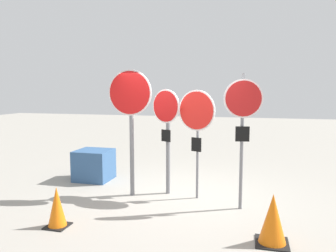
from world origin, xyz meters
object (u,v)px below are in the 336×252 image
stop_sign_0 (130,107)px  stop_sign_1 (167,124)px  stop_sign_3 (243,114)px  traffic_cone_0 (273,219)px  stop_sign_2 (197,118)px  storage_crate (94,165)px  traffic_cone_1 (57,207)px

stop_sign_0 → stop_sign_1: 0.82m
stop_sign_1 → stop_sign_3: size_ratio=0.89×
stop_sign_1 → traffic_cone_0: (2.02, -1.79, -1.12)m
stop_sign_2 → storage_crate: (-2.62, 0.74, -1.26)m
stop_sign_0 → traffic_cone_0: bearing=-26.9°
stop_sign_1 → stop_sign_0: bearing=-129.5°
stop_sign_2 → traffic_cone_0: 2.48m
traffic_cone_0 → stop_sign_2: bearing=130.1°
stop_sign_1 → stop_sign_3: (1.54, -0.54, 0.27)m
storage_crate → traffic_cone_0: bearing=-30.8°
stop_sign_2 → traffic_cone_1: stop_sign_2 is taller
stop_sign_2 → traffic_cone_1: 2.99m
stop_sign_3 → traffic_cone_1: bearing=-161.8°
traffic_cone_1 → stop_sign_1: bearing=58.6°
stop_sign_2 → traffic_cone_1: size_ratio=3.35×
stop_sign_2 → stop_sign_1: bearing=-173.8°
stop_sign_2 → stop_sign_3: 0.98m
stop_sign_0 → stop_sign_3: (2.20, -0.22, -0.08)m
stop_sign_0 → traffic_cone_1: bearing=-106.8°
stop_sign_2 → storage_crate: bearing=-175.9°
stop_sign_1 → storage_crate: 2.34m
traffic_cone_1 → storage_crate: (-0.72, 2.64, 0.04)m
stop_sign_1 → traffic_cone_1: (-1.25, -2.05, -1.16)m
stop_sign_0 → traffic_cone_0: stop_sign_0 is taller
stop_sign_3 → storage_crate: stop_sign_3 is taller
stop_sign_1 → traffic_cone_1: stop_sign_1 is taller
stop_sign_1 → stop_sign_2: (0.65, -0.16, 0.15)m
stop_sign_1 → stop_sign_3: 1.65m
stop_sign_2 → stop_sign_3: (0.89, -0.38, 0.12)m
traffic_cone_1 → storage_crate: size_ratio=0.79×
stop_sign_1 → stop_sign_2: 0.68m
traffic_cone_1 → storage_crate: storage_crate is taller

